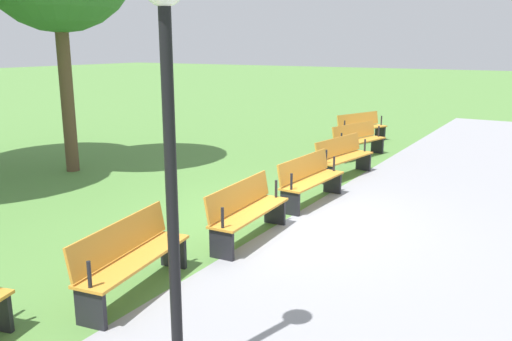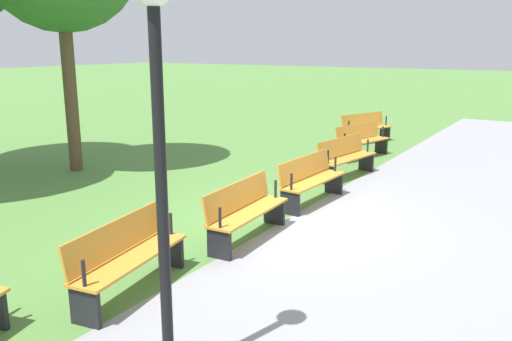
# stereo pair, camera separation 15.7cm
# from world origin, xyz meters

# --- Properties ---
(ground_plane) EXTENTS (120.00, 120.00, 0.00)m
(ground_plane) POSITION_xyz_m (0.00, 0.00, 0.00)
(ground_plane) COLOR #54843D
(path_paving) EXTENTS (30.08, 6.25, 0.01)m
(path_paving) POSITION_xyz_m (0.00, 3.12, 0.00)
(path_paving) COLOR #939399
(path_paving) RESTS_ON ground
(bench_0) EXTENTS (1.87, 1.09, 0.89)m
(bench_0) POSITION_xyz_m (-7.76, -1.48, 0.48)
(bench_0) COLOR orange
(bench_0) RESTS_ON ground
(bench_1) EXTENTS (1.88, 0.92, 0.89)m
(bench_1) POSITION_xyz_m (-5.61, -0.79, 0.48)
(bench_1) COLOR orange
(bench_1) RESTS_ON ground
(bench_2) EXTENTS (1.87, 0.75, 0.89)m
(bench_2) POSITION_xyz_m (-3.39, -0.33, 0.48)
(bench_2) COLOR orange
(bench_2) RESTS_ON ground
(bench_3) EXTENTS (1.84, 0.57, 0.89)m
(bench_3) POSITION_xyz_m (-1.13, -0.10, 0.48)
(bench_3) COLOR orange
(bench_3) RESTS_ON ground
(bench_4) EXTENTS (1.84, 0.57, 0.89)m
(bench_4) POSITION_xyz_m (1.13, -0.10, 0.48)
(bench_4) COLOR orange
(bench_4) RESTS_ON ground
(bench_5) EXTENTS (1.87, 0.75, 0.89)m
(bench_5) POSITION_xyz_m (3.39, -0.33, 0.48)
(bench_5) COLOR orange
(bench_5) RESTS_ON ground
(lamp_post) EXTENTS (0.32, 0.32, 3.54)m
(lamp_post) POSITION_xyz_m (4.48, 1.27, 2.50)
(lamp_post) COLOR black
(lamp_post) RESTS_ON ground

